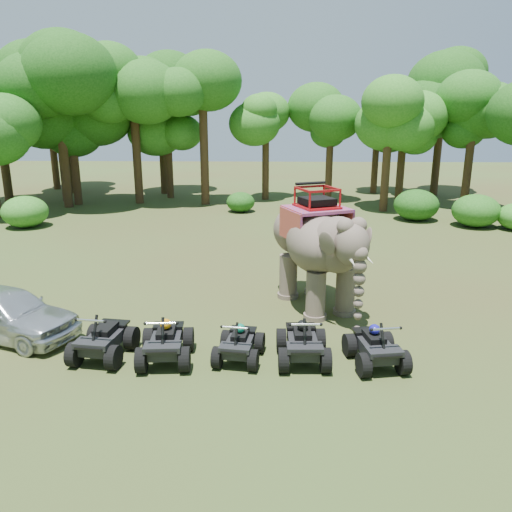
{
  "coord_description": "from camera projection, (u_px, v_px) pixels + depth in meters",
  "views": [
    {
      "loc": [
        0.48,
        -13.96,
        6.22
      ],
      "look_at": [
        0.0,
        1.2,
        1.9
      ],
      "focal_mm": 35.0,
      "sensor_mm": 36.0,
      "label": 1
    }
  ],
  "objects": [
    {
      "name": "atv_2",
      "position": [
        239.0,
        339.0,
        12.98
      ],
      "size": [
        1.36,
        1.72,
        1.17
      ],
      "primitive_type": null,
      "rotation": [
        0.0,
        0.0,
        -0.14
      ],
      "color": "black",
      "rests_on": "ground"
    },
    {
      "name": "tree_1",
      "position": [
        330.0,
        152.0,
        36.43
      ],
      "size": [
        5.01,
        5.01,
        7.16
      ],
      "primitive_type": null,
      "color": "#195114",
      "rests_on": "ground"
    },
    {
      "name": "parked_car",
      "position": [
        6.0,
        313.0,
        14.3
      ],
      "size": [
        4.71,
        3.14,
        1.49
      ],
      "primitive_type": "imported",
      "rotation": [
        0.0,
        0.0,
        1.22
      ],
      "color": "silver",
      "rests_on": "ground"
    },
    {
      "name": "tree_36",
      "position": [
        402.0,
        154.0,
        33.89
      ],
      "size": [
        5.08,
        5.08,
        7.26
      ],
      "primitive_type": null,
      "color": "#195114",
      "rests_on": "ground"
    },
    {
      "name": "atv_1",
      "position": [
        165.0,
        337.0,
        12.9
      ],
      "size": [
        1.47,
        1.92,
        1.35
      ],
      "primitive_type": null,
      "rotation": [
        0.0,
        0.0,
        0.08
      ],
      "color": "black",
      "rests_on": "ground"
    },
    {
      "name": "elephant",
      "position": [
        317.0,
        247.0,
        16.32
      ],
      "size": [
        3.87,
        5.29,
        4.07
      ],
      "primitive_type": null,
      "rotation": [
        0.0,
        0.0,
        0.4
      ],
      "color": "brown",
      "rests_on": "ground"
    },
    {
      "name": "tree_37",
      "position": [
        52.0,
        134.0,
        41.78
      ],
      "size": [
        6.47,
        6.47,
        9.24
      ],
      "primitive_type": null,
      "color": "#195114",
      "rests_on": "ground"
    },
    {
      "name": "tree_29",
      "position": [
        162.0,
        135.0,
        39.37
      ],
      "size": [
        6.52,
        6.52,
        9.31
      ],
      "primitive_type": null,
      "color": "#195114",
      "rests_on": "ground"
    },
    {
      "name": "tree_32",
      "position": [
        0.0,
        132.0,
        34.7
      ],
      "size": [
        7.04,
        7.04,
        10.06
      ],
      "primitive_type": null,
      "color": "#195114",
      "rests_on": "ground"
    },
    {
      "name": "tree_2",
      "position": [
        387.0,
        152.0,
        32.21
      ],
      "size": [
        5.39,
        5.39,
        7.71
      ],
      "primitive_type": null,
      "color": "#195114",
      "rests_on": "ground"
    },
    {
      "name": "tree_34",
      "position": [
        439.0,
        131.0,
        38.59
      ],
      "size": [
        6.96,
        6.96,
        9.94
      ],
      "primitive_type": null,
      "color": "#195114",
      "rests_on": "ground"
    },
    {
      "name": "atv_0",
      "position": [
        103.0,
        334.0,
        13.1
      ],
      "size": [
        1.53,
        1.95,
        1.33
      ],
      "primitive_type": null,
      "rotation": [
        0.0,
        0.0,
        -0.13
      ],
      "color": "black",
      "rests_on": "ground"
    },
    {
      "name": "tree_3",
      "position": [
        470.0,
        151.0,
        32.51
      ],
      "size": [
        5.47,
        5.47,
        7.81
      ],
      "primitive_type": null,
      "color": "#195114",
      "rests_on": "ground"
    },
    {
      "name": "tree_33",
      "position": [
        67.0,
        135.0,
        39.7
      ],
      "size": [
        6.43,
        6.43,
        9.18
      ],
      "primitive_type": null,
      "color": "#195114",
      "rests_on": "ground"
    },
    {
      "name": "tree_30",
      "position": [
        376.0,
        148.0,
        39.85
      ],
      "size": [
        5.03,
        5.03,
        7.18
      ],
      "primitive_type": null,
      "color": "#195114",
      "rests_on": "ground"
    },
    {
      "name": "tree_27",
      "position": [
        136.0,
        135.0,
        34.98
      ],
      "size": [
        6.77,
        6.77,
        9.68
      ],
      "primitive_type": null,
      "color": "#195114",
      "rests_on": "ground"
    },
    {
      "name": "tree_38",
      "position": [
        73.0,
        141.0,
        34.55
      ],
      "size": [
        6.24,
        6.24,
        8.92
      ],
      "primitive_type": null,
      "color": "#195114",
      "rests_on": "ground"
    },
    {
      "name": "tree_31",
      "position": [
        168.0,
        148.0,
        37.58
      ],
      "size": [
        5.31,
        5.31,
        7.59
      ],
      "primitive_type": null,
      "color": "#195114",
      "rests_on": "ground"
    },
    {
      "name": "atv_4",
      "position": [
        376.0,
        341.0,
        12.71
      ],
      "size": [
        1.53,
        1.91,
        1.28
      ],
      "primitive_type": null,
      "rotation": [
        0.0,
        0.0,
        0.17
      ],
      "color": "black",
      "rests_on": "ground"
    },
    {
      "name": "tree_0",
      "position": [
        266.0,
        152.0,
        36.93
      ],
      "size": [
        4.9,
        4.9,
        7.0
      ],
      "primitive_type": null,
      "color": "#195114",
      "rests_on": "ground"
    },
    {
      "name": "tree_35",
      "position": [
        61.0,
        149.0,
        36.17
      ],
      "size": [
        5.32,
        5.32,
        7.61
      ],
      "primitive_type": null,
      "color": "#195114",
      "rests_on": "ground"
    },
    {
      "name": "tree_28",
      "position": [
        204.0,
        135.0,
        34.51
      ],
      "size": [
        6.8,
        6.8,
        9.72
      ],
      "primitive_type": null,
      "color": "#195114",
      "rests_on": "ground"
    },
    {
      "name": "atv_3",
      "position": [
        303.0,
        337.0,
        12.89
      ],
      "size": [
        1.36,
        1.83,
        1.33
      ],
      "primitive_type": null,
      "rotation": [
        0.0,
        0.0,
        0.03
      ],
      "color": "black",
      "rests_on": "ground"
    },
    {
      "name": "tree_26",
      "position": [
        62.0,
        134.0,
        33.38
      ],
      "size": [
        6.9,
        6.9,
        9.86
      ],
      "primitive_type": null,
      "color": "#195114",
      "rests_on": "ground"
    },
    {
      "name": "ground",
      "position": [
        255.0,
        327.0,
        15.14
      ],
      "size": [
        110.0,
        110.0,
        0.0
      ],
      "primitive_type": "plane",
      "color": "#47381E",
      "rests_on": "ground"
    }
  ]
}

